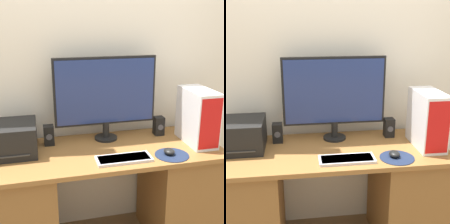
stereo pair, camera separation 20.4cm
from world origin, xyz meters
TOP-DOWN VIEW (x-y plane):
  - wall_back at (-0.01, 0.69)m, footprint 6.40×0.13m
  - desk at (0.00, 0.32)m, footprint 1.59×0.63m
  - monitor at (0.05, 0.51)m, footprint 0.73×0.17m
  - keyboard at (0.09, 0.13)m, footprint 0.35×0.14m
  - mousepad at (0.41, 0.12)m, footprint 0.22×0.22m
  - mouse at (0.39, 0.14)m, footprint 0.07×0.08m
  - computer_tower at (0.66, 0.29)m, footprint 0.17×0.35m
  - printer at (-0.59, 0.41)m, footprint 0.32×0.33m
  - speaker_left at (-0.35, 0.49)m, footprint 0.07×0.08m
  - speaker_right at (0.46, 0.49)m, footprint 0.07×0.08m

SIDE VIEW (x-z plane):
  - desk at x=0.00m, z-range 0.01..0.80m
  - mousepad at x=0.41m, z-range 0.79..0.79m
  - keyboard at x=0.09m, z-range 0.79..0.81m
  - mouse at x=0.39m, z-range 0.79..0.83m
  - speaker_left at x=-0.35m, z-range 0.79..0.93m
  - speaker_right at x=0.46m, z-range 0.79..0.93m
  - printer at x=-0.59m, z-range 0.79..0.99m
  - computer_tower at x=0.66m, z-range 0.79..1.17m
  - monitor at x=0.05m, z-range 0.83..1.43m
  - wall_back at x=-0.01m, z-range -0.06..2.79m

